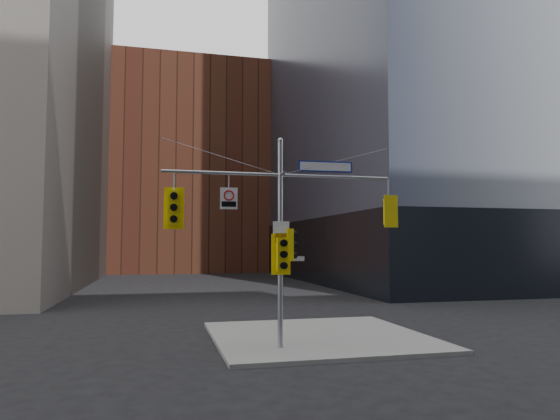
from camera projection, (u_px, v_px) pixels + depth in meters
name	position (u px, v px, depth m)	size (l,w,h in m)	color
ground	(296.00, 366.00, 14.82)	(160.00, 160.00, 0.00)	black
sidewalk_corner	(318.00, 336.00, 19.17)	(8.00, 8.00, 0.15)	gray
podium_ne	(470.00, 250.00, 52.66)	(36.40, 36.40, 6.00)	black
brick_midrise	(188.00, 172.00, 71.99)	(26.00, 20.00, 28.00)	brown
signal_assembly	(280.00, 221.00, 17.05)	(8.00, 0.80, 7.30)	#97999F
traffic_light_west_arm	(174.00, 208.00, 16.25)	(0.66, 0.53, 1.38)	yellow
traffic_light_east_arm	(389.00, 212.00, 18.04)	(0.55, 0.47, 1.16)	yellow
traffic_light_pole_side	(289.00, 245.00, 17.09)	(0.47, 0.40, 1.11)	yellow
traffic_light_pole_front	(282.00, 254.00, 16.72)	(0.66, 0.51, 1.39)	yellow
street_sign_blade	(325.00, 167.00, 17.58)	(1.97, 0.13, 0.38)	navy
regulatory_sign_arm	(229.00, 198.00, 16.66)	(0.58, 0.07, 0.73)	silver
regulatory_sign_pole	(281.00, 233.00, 16.91)	(0.56, 0.11, 0.73)	silver
street_blade_ew	(293.00, 259.00, 17.08)	(0.81, 0.05, 0.16)	silver
street_blade_ns	(277.00, 268.00, 17.38)	(0.12, 0.83, 0.17)	#145926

